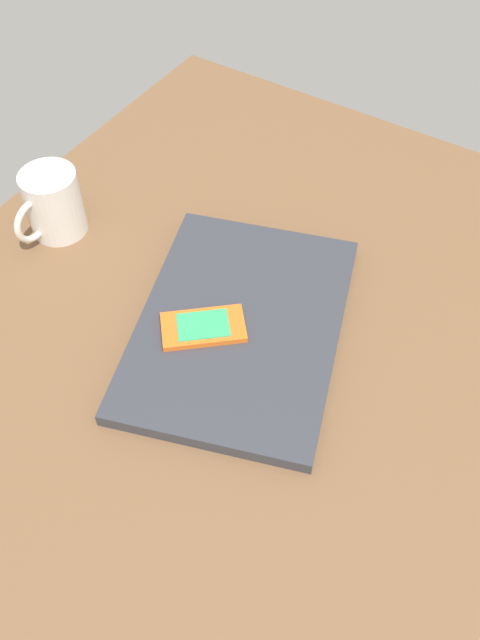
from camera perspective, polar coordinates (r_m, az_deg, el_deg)
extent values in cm
cube|color=brown|center=(81.89, -4.82, -5.23)|extent=(120.00, 80.00, 3.00)
cube|color=#33353D|center=(83.64, 0.00, -0.47)|extent=(40.27, 33.83, 1.83)
cube|color=orange|center=(81.90, -3.14, -0.63)|extent=(10.78, 11.32, 0.81)
cube|color=#33A566|center=(81.52, -3.15, -0.42)|extent=(7.35, 7.59, 0.14)
cylinder|color=silver|center=(97.07, -15.50, 9.56)|extent=(7.75, 7.75, 9.55)
torus|color=silver|center=(95.11, -17.20, 8.04)|extent=(6.25, 0.90, 6.25)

